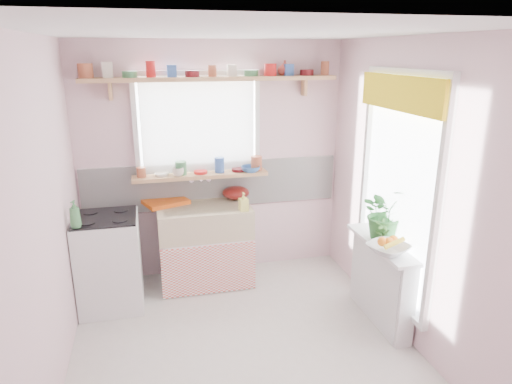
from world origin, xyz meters
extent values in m
plane|color=silver|center=(0.00, 0.00, 0.00)|extent=(3.20, 3.20, 0.00)
plane|color=white|center=(0.00, 0.00, 2.50)|extent=(3.20, 3.20, 0.00)
plane|color=beige|center=(0.00, 1.60, 1.25)|extent=(2.80, 0.00, 2.80)
plane|color=beige|center=(0.00, -1.60, 1.25)|extent=(2.80, 0.00, 2.80)
plane|color=beige|center=(-1.40, 0.00, 1.25)|extent=(0.00, 3.20, 3.20)
plane|color=beige|center=(1.40, 0.00, 1.25)|extent=(0.00, 3.20, 3.20)
cube|color=white|center=(0.00, 1.59, 1.00)|extent=(2.74, 0.03, 0.50)
cube|color=pink|center=(0.00, 1.58, 0.80)|extent=(2.74, 0.02, 0.12)
cube|color=white|center=(-0.15, 1.60, 1.65)|extent=(1.20, 0.01, 1.00)
cube|color=white|center=(-0.15, 1.53, 1.65)|extent=(1.15, 0.02, 0.95)
cube|color=white|center=(1.40, 0.20, 1.25)|extent=(0.01, 1.10, 1.90)
cube|color=yellow|center=(1.31, 0.20, 2.06)|extent=(0.03, 1.20, 0.28)
cube|color=white|center=(-0.15, 1.30, 0.28)|extent=(0.85, 0.55, 0.55)
cube|color=#E25042|center=(-0.15, 1.02, 0.28)|extent=(0.95, 0.02, 0.53)
cube|color=beige|center=(-0.15, 1.30, 0.70)|extent=(0.95, 0.55, 0.30)
cylinder|color=silver|center=(-0.15, 1.55, 1.10)|extent=(0.03, 0.22, 0.03)
cube|color=white|center=(-1.10, 1.05, 0.45)|extent=(0.58, 0.58, 0.90)
cube|color=black|center=(-1.10, 1.05, 0.91)|extent=(0.56, 0.56, 0.02)
cylinder|color=black|center=(-1.24, 0.91, 0.92)|extent=(0.14, 0.14, 0.01)
cylinder|color=black|center=(-0.96, 0.91, 0.92)|extent=(0.14, 0.14, 0.01)
cylinder|color=black|center=(-1.24, 1.19, 0.92)|extent=(0.14, 0.14, 0.01)
cylinder|color=black|center=(-0.96, 1.19, 0.92)|extent=(0.14, 0.14, 0.01)
cube|color=white|center=(1.30, 0.20, 0.38)|extent=(0.15, 0.90, 0.75)
cube|color=white|center=(1.27, 0.20, 0.76)|extent=(0.22, 0.95, 0.03)
cube|color=tan|center=(-0.15, 1.48, 1.14)|extent=(1.40, 0.22, 0.04)
cube|color=tan|center=(0.00, 1.47, 2.12)|extent=(2.52, 0.24, 0.04)
cylinder|color=#A55133|center=(-1.18, 1.47, 2.20)|extent=(0.11, 0.11, 0.12)
cylinder|color=silver|center=(-0.98, 1.47, 2.20)|extent=(0.11, 0.11, 0.12)
cylinder|color=#3F7F4C|center=(-0.79, 1.47, 2.17)|extent=(0.11, 0.11, 0.06)
cylinder|color=red|center=(-0.59, 1.47, 2.20)|extent=(0.11, 0.11, 0.12)
cylinder|color=#3359A5|center=(-0.39, 1.47, 2.20)|extent=(0.11, 0.11, 0.12)
cylinder|color=#590F14|center=(-0.20, 1.47, 2.17)|extent=(0.11, 0.11, 0.06)
cylinder|color=#A55133|center=(0.00, 1.47, 2.20)|extent=(0.11, 0.11, 0.12)
cylinder|color=silver|center=(0.20, 1.47, 2.20)|extent=(0.11, 0.11, 0.12)
cylinder|color=#3F7F4C|center=(0.39, 1.47, 2.17)|extent=(0.11, 0.11, 0.06)
cylinder|color=red|center=(0.59, 1.47, 2.20)|extent=(0.11, 0.11, 0.12)
cylinder|color=#3359A5|center=(0.79, 1.47, 2.20)|extent=(0.11, 0.11, 0.12)
cylinder|color=#590F14|center=(0.98, 1.47, 2.17)|extent=(0.11, 0.11, 0.06)
cylinder|color=#A55133|center=(1.18, 1.47, 2.20)|extent=(0.11, 0.11, 0.12)
cylinder|color=#A55133|center=(-0.77, 1.48, 1.22)|extent=(0.11, 0.11, 0.12)
cylinder|color=silver|center=(-0.56, 1.48, 1.22)|extent=(0.11, 0.11, 0.12)
cylinder|color=#3F7F4C|center=(-0.36, 1.48, 1.19)|extent=(0.11, 0.11, 0.06)
cylinder|color=red|center=(-0.15, 1.48, 1.22)|extent=(0.11, 0.11, 0.12)
cylinder|color=#3359A5|center=(0.06, 1.48, 1.22)|extent=(0.11, 0.11, 0.12)
cylinder|color=#590F14|center=(0.26, 1.48, 1.19)|extent=(0.11, 0.11, 0.06)
cylinder|color=#A55133|center=(0.47, 1.48, 1.22)|extent=(0.11, 0.11, 0.12)
cube|color=#D25412|center=(-0.53, 1.50, 0.87)|extent=(0.51, 0.45, 0.04)
ellipsoid|color=#5A110F|center=(0.22, 1.50, 0.92)|extent=(0.35, 0.35, 0.13)
imported|color=#2C7030|center=(1.33, 0.28, 1.02)|extent=(0.48, 0.43, 0.49)
imported|color=silver|center=(1.21, -0.02, 0.82)|extent=(0.43, 0.43, 0.08)
imported|color=#366E2C|center=(1.24, 0.15, 0.89)|extent=(0.14, 0.12, 0.24)
imported|color=#DBD861|center=(0.22, 1.10, 0.94)|extent=(0.09, 0.09, 0.19)
imported|color=beige|center=(-0.38, 1.42, 1.21)|extent=(0.15, 0.15, 0.09)
imported|color=#3260A3|center=(0.37, 1.42, 1.19)|extent=(0.23, 0.23, 0.06)
imported|color=#A63D33|center=(0.76, 1.53, 2.22)|extent=(0.17, 0.17, 0.15)
imported|color=#468D50|center=(-1.32, 0.83, 1.04)|extent=(0.12, 0.12, 0.24)
sphere|color=orange|center=(1.21, -0.02, 0.88)|extent=(0.08, 0.08, 0.08)
sphere|color=orange|center=(1.27, 0.01, 0.88)|extent=(0.08, 0.08, 0.08)
sphere|color=orange|center=(1.16, 0.00, 0.88)|extent=(0.08, 0.08, 0.08)
cylinder|color=yellow|center=(1.23, -0.07, 0.89)|extent=(0.18, 0.04, 0.10)
camera|label=1|loc=(-0.67, -3.13, 2.38)|focal=32.00mm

